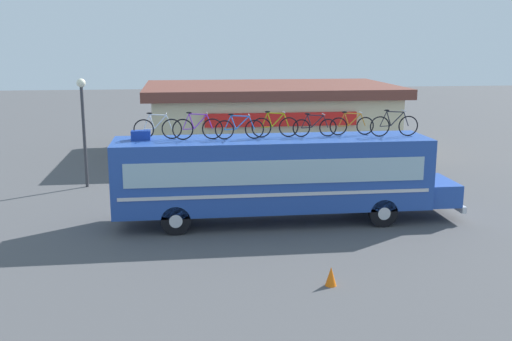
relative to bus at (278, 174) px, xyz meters
The scene contains 13 objects.
ground_plane 1.78m from the bus, behind, with size 120.00×120.00×0.00m, color #4C4C4F.
bus is the anchor object (origin of this frame).
luggage_bag_1 5.01m from the bus, behind, with size 0.66×0.39×0.33m, color #193899.
rooftop_bicycle_1 4.54m from the bus, behind, with size 1.68×0.44×0.95m.
rooftop_bicycle_2 3.30m from the bus, behind, with size 1.77×0.44×0.98m.
rooftop_bicycle_3 2.16m from the bus, behind, with size 1.73×0.44×0.90m.
rooftop_bicycle_4 1.71m from the bus, 106.31° to the left, with size 1.70×0.44×0.95m.
rooftop_bicycle_5 2.15m from the bus, ahead, with size 1.62×0.44×0.86m.
rooftop_bicycle_6 3.26m from the bus, ahead, with size 1.66×0.44×0.88m.
rooftop_bicycle_7 4.54m from the bus, ahead, with size 1.80×0.44×0.97m.
roadside_building 14.31m from the bus, 82.77° to the left, with size 14.34×9.11×3.89m.
traffic_cone 6.19m from the bus, 85.23° to the right, with size 0.31×0.31×0.53m, color orange.
street_lamp 9.97m from the bus, 140.69° to the left, with size 0.39×0.39×4.82m.
Camera 1 is at (-3.22, -20.91, 6.53)m, focal length 42.52 mm.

